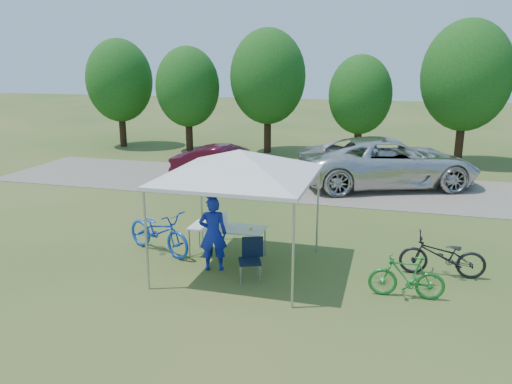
# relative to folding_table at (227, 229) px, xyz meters

# --- Properties ---
(ground) EXTENTS (100.00, 100.00, 0.00)m
(ground) POSITION_rel_folding_table_xyz_m (0.51, -0.63, -0.69)
(ground) COLOR #2D5119
(ground) RESTS_ON ground
(gravel_strip) EXTENTS (24.00, 5.00, 0.02)m
(gravel_strip) POSITION_rel_folding_table_xyz_m (0.51, 7.37, -0.68)
(gravel_strip) COLOR gray
(gravel_strip) RESTS_ON ground
(canopy) EXTENTS (4.53, 4.53, 3.00)m
(canopy) POSITION_rel_folding_table_xyz_m (0.51, -0.63, 1.96)
(canopy) COLOR #A5A5AA
(canopy) RESTS_ON ground
(treeline) EXTENTS (24.89, 4.28, 6.30)m
(treeline) POSITION_rel_folding_table_xyz_m (0.22, 13.42, 2.84)
(treeline) COLOR #382314
(treeline) RESTS_ON ground
(folding_table) EXTENTS (1.79, 0.74, 0.73)m
(folding_table) POSITION_rel_folding_table_xyz_m (0.00, 0.00, 0.00)
(folding_table) COLOR white
(folding_table) RESTS_ON ground
(folding_chair) EXTENTS (0.59, 0.62, 0.90)m
(folding_chair) POSITION_rel_folding_table_xyz_m (0.89, -1.05, -0.16)
(folding_chair) COLOR black
(folding_chair) RESTS_ON ground
(cooler) EXTENTS (0.45, 0.31, 0.33)m
(cooler) POSITION_rel_folding_table_xyz_m (-0.27, -0.00, 0.21)
(cooler) COLOR white
(cooler) RESTS_ON folding_table
(ice_cream_cup) EXTENTS (0.08, 0.08, 0.06)m
(ice_cream_cup) POSITION_rel_folding_table_xyz_m (0.60, -0.05, 0.07)
(ice_cream_cup) COLOR yellow
(ice_cream_cup) RESTS_ON folding_table
(cyclist) EXTENTS (0.71, 0.57, 1.70)m
(cyclist) POSITION_rel_folding_table_xyz_m (-0.05, -0.83, 0.16)
(cyclist) COLOR #1321A0
(cyclist) RESTS_ON ground
(bike_blue) EXTENTS (2.17, 1.45, 1.08)m
(bike_blue) POSITION_rel_folding_table_xyz_m (-1.69, -0.21, -0.15)
(bike_blue) COLOR blue
(bike_blue) RESTS_ON ground
(bike_green) EXTENTS (1.49, 0.48, 0.88)m
(bike_green) POSITION_rel_folding_table_xyz_m (4.09, -1.10, -0.25)
(bike_green) COLOR #1A752A
(bike_green) RESTS_ON ground
(bike_dark) EXTENTS (1.82, 0.68, 0.95)m
(bike_dark) POSITION_rel_folding_table_xyz_m (4.85, 0.16, -0.22)
(bike_dark) COLOR black
(bike_dark) RESTS_ON ground
(minivan) EXTENTS (7.14, 5.19, 1.80)m
(minivan) POSITION_rel_folding_table_xyz_m (3.54, 8.07, 0.23)
(minivan) COLOR silver
(minivan) RESTS_ON gravel_strip
(sedan) EXTENTS (4.34, 1.66, 1.41)m
(sedan) POSITION_rel_folding_table_xyz_m (-2.25, 6.83, 0.04)
(sedan) COLOR #460B1F
(sedan) RESTS_ON gravel_strip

